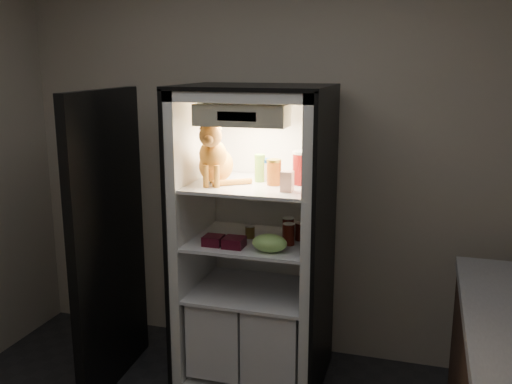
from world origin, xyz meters
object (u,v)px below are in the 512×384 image
tabby_cat (215,159)px  berry_box_left (213,240)px  parmesan_shaker (260,168)px  salsa_jar (274,172)px  pepper_jar (302,168)px  soda_can_c (289,234)px  berry_box_right (234,242)px  soda_can_b (300,231)px  soda_can_a (288,228)px  condiment_jar (250,231)px  grape_bag (270,243)px  cream_carton (287,181)px  refrigerator (256,259)px  mayo_tub (264,170)px

tabby_cat → berry_box_left: 0.49m
parmesan_shaker → salsa_jar: (0.11, -0.07, -0.01)m
pepper_jar → soda_can_c: 0.40m
pepper_jar → berry_box_right: pepper_jar is taller
soda_can_b → berry_box_right: bearing=-144.3°
parmesan_shaker → pepper_jar: size_ratio=0.84×
soda_can_a → condiment_jar: bearing=-167.1°
parmesan_shaker → grape_bag: bearing=-62.7°
cream_carton → refrigerator: bearing=139.8°
condiment_jar → berry_box_right: size_ratio=0.68×
mayo_tub → berry_box_left: bearing=-129.5°
salsa_jar → mayo_tub: bearing=131.0°
cream_carton → tabby_cat: bearing=169.7°
pepper_jar → grape_bag: 0.50m
parmesan_shaker → grape_bag: parmesan_shaker is taller
cream_carton → soda_can_b: (0.04, 0.21, -0.35)m
parmesan_shaker → pepper_jar: bearing=-0.5°
cream_carton → soda_can_c: bearing=96.0°
soda_can_c → berry_box_right: 0.33m
soda_can_a → soda_can_b: (0.08, -0.01, -0.01)m
soda_can_c → berry_box_left: 0.45m
mayo_tub → soda_can_c: bearing=-36.9°
cream_carton → soda_can_a: 0.41m
parmesan_shaker → mayo_tub: 0.04m
cream_carton → soda_can_a: cream_carton is taller
mayo_tub → soda_can_c: 0.43m
salsa_jar → condiment_jar: (-0.16, 0.02, -0.39)m
pepper_jar → mayo_tub: bearing=171.0°
refrigerator → soda_can_c: bearing=-23.7°
pepper_jar → soda_can_a: bearing=174.7°
mayo_tub → cream_carton: (0.21, -0.25, -0.01)m
soda_can_c → soda_can_b: bearing=66.2°
soda_can_b → berry_box_right: size_ratio=0.92×
parmesan_shaker → berry_box_right: (-0.08, -0.25, -0.40)m
tabby_cat → berry_box_left: (0.03, -0.12, -0.47)m
cream_carton → berry_box_left: size_ratio=1.02×
refrigerator → mayo_tub: bearing=48.3°
pepper_jar → cream_carton: 0.22m
refrigerator → mayo_tub: (0.04, 0.04, 0.57)m
salsa_jar → soda_can_b: (0.15, 0.06, -0.37)m
refrigerator → soda_can_b: size_ratio=16.94×
tabby_cat → pepper_jar: 0.53m
salsa_jar → soda_can_b: 0.41m
mayo_tub → condiment_jar: (-0.07, -0.08, -0.38)m
refrigerator → soda_can_c: 0.33m
refrigerator → grape_bag: (0.16, -0.26, 0.20)m
pepper_jar → soda_can_b: size_ratio=1.80×
salsa_jar → soda_can_a: 0.38m
mayo_tub → condiment_jar: size_ratio=1.65×
parmesan_shaker → berry_box_left: (-0.22, -0.24, -0.41)m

